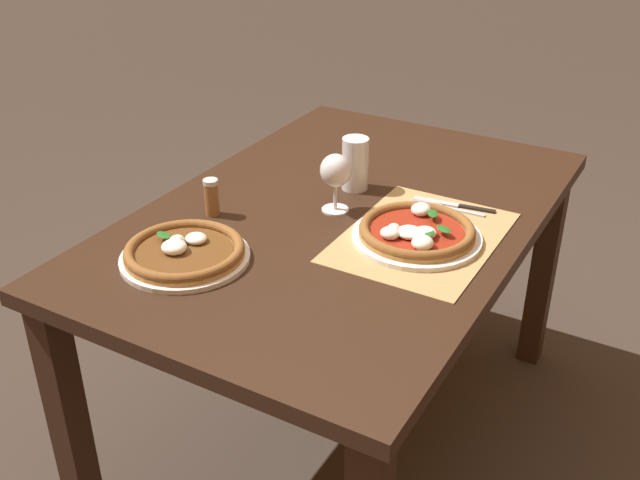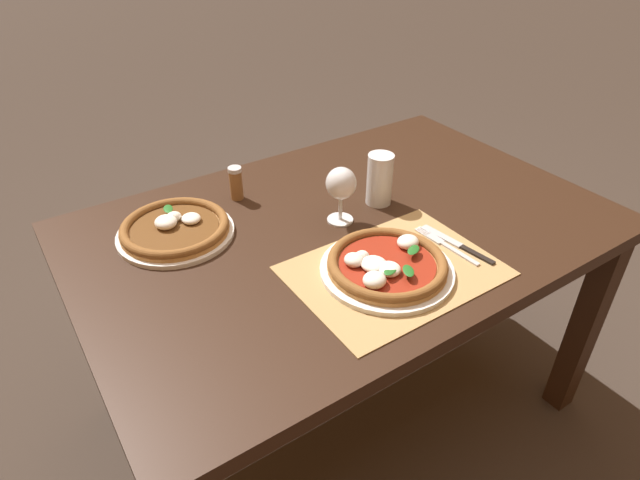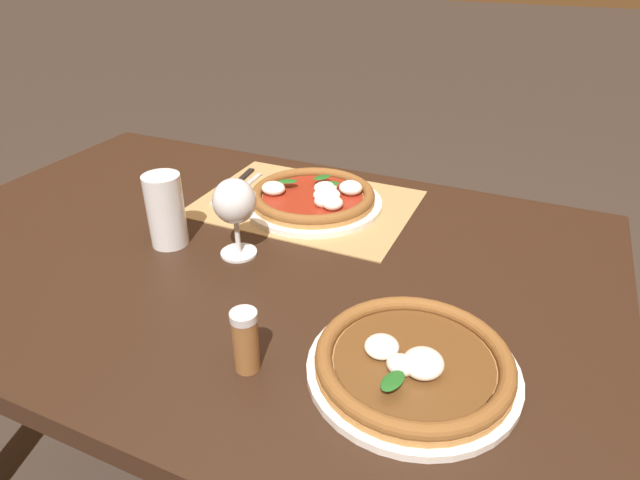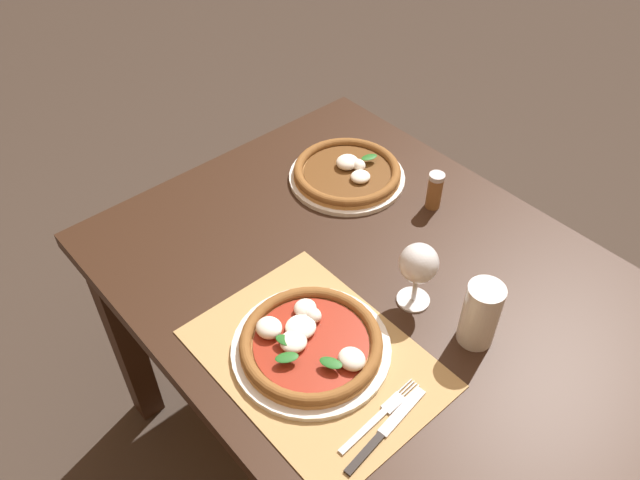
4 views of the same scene
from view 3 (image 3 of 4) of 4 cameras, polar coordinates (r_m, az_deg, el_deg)
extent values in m
cube|color=black|center=(1.06, -8.30, -1.86)|extent=(1.39, 0.92, 0.04)
cube|color=black|center=(1.49, 24.00, -11.73)|extent=(0.07, 0.07, 0.70)
cube|color=black|center=(1.87, -17.74, -1.31)|extent=(0.07, 0.07, 0.70)
cube|color=#A88451|center=(1.22, -1.47, 3.94)|extent=(0.47, 0.34, 0.00)
cylinder|color=silver|center=(1.20, -0.77, 4.00)|extent=(0.31, 0.31, 0.01)
cylinder|color=#B77F42|center=(1.20, -0.78, 4.47)|extent=(0.28, 0.28, 0.01)
torus|color=brown|center=(1.19, -0.78, 4.90)|extent=(0.28, 0.28, 0.02)
cylinder|color=maroon|center=(1.20, -0.78, 4.75)|extent=(0.22, 0.22, 0.00)
ellipsoid|color=white|center=(1.17, 0.72, 4.85)|extent=(0.06, 0.06, 0.02)
ellipsoid|color=white|center=(1.13, 1.36, 3.95)|extent=(0.04, 0.05, 0.03)
ellipsoid|color=white|center=(1.20, -5.00, 5.51)|extent=(0.05, 0.05, 0.03)
ellipsoid|color=white|center=(1.21, 0.59, 5.58)|extent=(0.05, 0.05, 0.02)
ellipsoid|color=white|center=(1.14, 0.27, 4.11)|extent=(0.04, 0.03, 0.03)
ellipsoid|color=white|center=(1.20, 3.29, 5.57)|extent=(0.05, 0.05, 0.03)
ellipsoid|color=#1E5B1E|center=(1.21, 1.09, 6.07)|extent=(0.05, 0.04, 0.00)
ellipsoid|color=#1E5B1E|center=(1.24, 0.22, 6.71)|extent=(0.04, 0.05, 0.00)
ellipsoid|color=#1E5B1E|center=(1.22, -3.49, 6.28)|extent=(0.05, 0.04, 0.00)
cylinder|color=silver|center=(0.78, 9.84, -13.48)|extent=(0.30, 0.30, 0.01)
cylinder|color=#B77F42|center=(0.77, 9.92, -12.88)|extent=(0.27, 0.27, 0.01)
torus|color=brown|center=(0.76, 9.98, -12.34)|extent=(0.27, 0.27, 0.02)
cylinder|color=brown|center=(0.77, 9.96, -12.52)|extent=(0.22, 0.22, 0.00)
ellipsoid|color=white|center=(0.74, 10.95, -12.77)|extent=(0.06, 0.06, 0.03)
ellipsoid|color=white|center=(0.74, 8.65, -13.04)|extent=(0.04, 0.03, 0.03)
ellipsoid|color=white|center=(0.77, 6.60, -11.22)|extent=(0.05, 0.05, 0.02)
ellipsoid|color=#1E5B1E|center=(0.71, 7.76, -14.65)|extent=(0.03, 0.05, 0.00)
cylinder|color=silver|center=(1.04, -8.64, -1.36)|extent=(0.07, 0.07, 0.00)
cylinder|color=silver|center=(1.02, -8.79, 0.33)|extent=(0.01, 0.01, 0.06)
ellipsoid|color=silver|center=(0.98, -9.12, 4.12)|extent=(0.08, 0.08, 0.08)
ellipsoid|color=#AD5B14|center=(0.99, -9.07, 3.59)|extent=(0.07, 0.07, 0.05)
cylinder|color=silver|center=(1.07, -16.13, 3.05)|extent=(0.07, 0.07, 0.15)
cylinder|color=black|center=(1.08, -16.02, 2.36)|extent=(0.07, 0.07, 0.12)
cylinder|color=silver|center=(1.05, -16.52, 5.56)|extent=(0.07, 0.07, 0.02)
cube|color=#B7B7BC|center=(1.32, -7.52, 6.09)|extent=(0.02, 0.12, 0.00)
cube|color=#B7B7BC|center=(1.26, -9.20, 4.70)|extent=(0.02, 0.05, 0.00)
cylinder|color=#B7B7BC|center=(1.23, -10.53, 3.96)|extent=(0.01, 0.04, 0.00)
cylinder|color=#B7B7BC|center=(1.23, -10.29, 3.92)|extent=(0.01, 0.04, 0.00)
cylinder|color=#B7B7BC|center=(1.23, -10.04, 3.88)|extent=(0.01, 0.04, 0.00)
cylinder|color=#B7B7BC|center=(1.22, -9.80, 3.84)|extent=(0.01, 0.04, 0.00)
cube|color=black|center=(1.36, -8.07, 6.72)|extent=(0.03, 0.10, 0.01)
cube|color=#B7B7BC|center=(1.27, -10.05, 4.87)|extent=(0.03, 0.12, 0.00)
cylinder|color=brown|center=(0.76, -7.91, -10.96)|extent=(0.04, 0.04, 0.08)
cylinder|color=#BCBCC1|center=(0.73, -8.17, -8.06)|extent=(0.04, 0.04, 0.01)
camera|label=1|loc=(1.89, 65.62, 24.69)|focal=42.00mm
camera|label=2|loc=(1.74, 37.60, 32.45)|focal=30.00mm
camera|label=4|loc=(1.82, -14.64, 43.93)|focal=35.00mm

